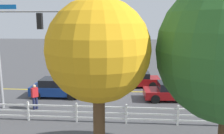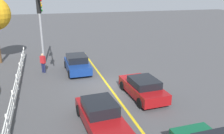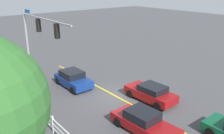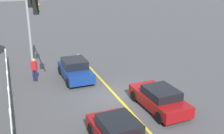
% 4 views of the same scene
% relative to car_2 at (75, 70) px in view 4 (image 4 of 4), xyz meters
% --- Properties ---
extents(ground_plane, '(120.00, 120.00, 0.00)m').
position_rel_car_2_xyz_m(ground_plane, '(-3.98, -1.68, -0.70)').
color(ground_plane, '#444447').
extents(lane_center_stripe, '(28.00, 0.16, 0.01)m').
position_rel_car_2_xyz_m(lane_center_stripe, '(-7.98, -1.68, -0.70)').
color(lane_center_stripe, gold).
rests_on(lane_center_stripe, ground_plane).
extents(signal_assembly, '(8.09, 0.38, 6.81)m').
position_rel_car_2_xyz_m(signal_assembly, '(0.56, 2.72, 4.13)').
color(signal_assembly, gray).
rests_on(signal_assembly, ground_plane).
extents(car_2, '(3.94, 1.94, 1.44)m').
position_rel_car_2_xyz_m(car_2, '(0.00, 0.00, 0.00)').
color(car_2, navy).
rests_on(car_2, ground_plane).
extents(car_3, '(4.25, 2.01, 1.32)m').
position_rel_car_2_xyz_m(car_3, '(-6.29, -3.35, -0.05)').
color(car_3, maroon).
rests_on(car_3, ground_plane).
extents(pedestrian, '(0.46, 0.47, 1.69)m').
position_rel_car_2_xyz_m(pedestrian, '(0.58, 2.81, 0.23)').
color(pedestrian, '#191E3F').
rests_on(pedestrian, ground_plane).
extents(white_rail_fence, '(26.10, 0.10, 1.15)m').
position_rel_car_2_xyz_m(white_rail_fence, '(-6.98, 4.64, -0.10)').
color(white_rail_fence, white).
rests_on(white_rail_fence, ground_plane).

